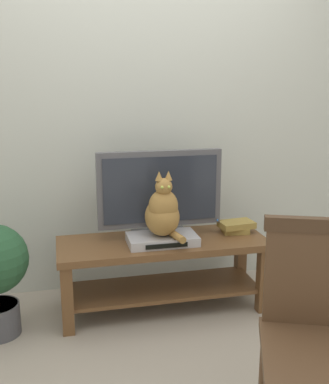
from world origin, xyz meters
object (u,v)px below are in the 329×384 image
Objects in this scene: media_box at (162,239)px; book_stack at (236,226)px; tv at (160,193)px; tv_stand at (163,260)px; cat at (163,212)px; wooden_chair at (322,323)px.

book_stack reaches higher than media_box.
tv_stand is at bearing -90.02° from tv.
tv reaches higher than tv_stand.
cat is at bearing -84.85° from media_box.
cat is at bearing -102.09° from tv_stand.
tv_stand is at bearing 74.02° from media_box.
tv is at bearing 84.29° from cat.
wooden_chair is at bearing -74.95° from tv_stand.
tv is 0.17m from cat.
wooden_chair reaches higher than media_box.
tv_stand is 1.35m from wooden_chair.
media_box is 0.54m from book_stack.
wooden_chair is 1.35m from book_stack.
wooden_chair is (0.36, -1.22, -0.14)m from cat.
tv is 1.86× the size of media_box.
book_stack reaches higher than tv_stand.
tv is 1.93× the size of cat.
tv is 1.43m from wooden_chair.
media_box is at bearing 106.39° from wooden_chair.
tv is at bearing 104.21° from wooden_chair.
media_box is (-0.02, -0.06, 0.17)m from tv_stand.
cat is at bearing 106.51° from wooden_chair.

